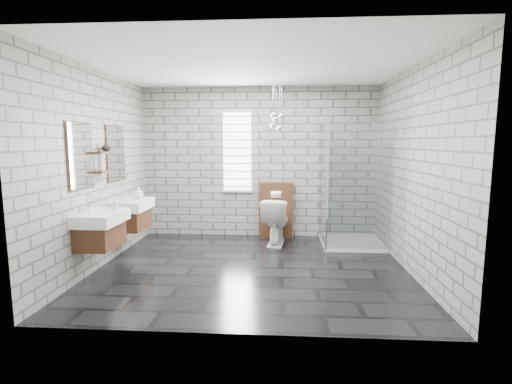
# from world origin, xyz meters

# --- Properties ---
(floor) EXTENTS (4.20, 3.60, 0.02)m
(floor) POSITION_xyz_m (0.00, 0.00, -0.01)
(floor) COLOR black
(floor) RESTS_ON ground
(ceiling) EXTENTS (4.20, 3.60, 0.02)m
(ceiling) POSITION_xyz_m (0.00, 0.00, 2.71)
(ceiling) COLOR white
(ceiling) RESTS_ON wall_back
(wall_back) EXTENTS (4.20, 0.02, 2.70)m
(wall_back) POSITION_xyz_m (0.00, 1.81, 1.35)
(wall_back) COLOR gray
(wall_back) RESTS_ON floor
(wall_front) EXTENTS (4.20, 0.02, 2.70)m
(wall_front) POSITION_xyz_m (0.00, -1.81, 1.35)
(wall_front) COLOR gray
(wall_front) RESTS_ON floor
(wall_left) EXTENTS (0.02, 3.60, 2.70)m
(wall_left) POSITION_xyz_m (-2.11, 0.00, 1.35)
(wall_left) COLOR gray
(wall_left) RESTS_ON floor
(wall_right) EXTENTS (0.02, 3.60, 2.70)m
(wall_right) POSITION_xyz_m (2.11, 0.00, 1.35)
(wall_right) COLOR gray
(wall_right) RESTS_ON floor
(vanity_left) EXTENTS (0.47, 0.70, 1.57)m
(vanity_left) POSITION_xyz_m (-1.91, -0.48, 0.76)
(vanity_left) COLOR #492816
(vanity_left) RESTS_ON wall_left
(vanity_right) EXTENTS (0.47, 0.70, 1.57)m
(vanity_right) POSITION_xyz_m (-1.91, 0.51, 0.76)
(vanity_right) COLOR #492816
(vanity_right) RESTS_ON wall_left
(shelf_lower) EXTENTS (0.14, 0.30, 0.03)m
(shelf_lower) POSITION_xyz_m (-2.03, -0.05, 1.32)
(shelf_lower) COLOR #492816
(shelf_lower) RESTS_ON wall_left
(shelf_upper) EXTENTS (0.14, 0.30, 0.03)m
(shelf_upper) POSITION_xyz_m (-2.03, -0.05, 1.58)
(shelf_upper) COLOR #492816
(shelf_upper) RESTS_ON wall_left
(window) EXTENTS (0.56, 0.05, 1.48)m
(window) POSITION_xyz_m (-0.40, 1.78, 1.55)
(window) COLOR white
(window) RESTS_ON wall_back
(cistern_panel) EXTENTS (0.60, 0.20, 1.00)m
(cistern_panel) POSITION_xyz_m (0.31, 1.70, 0.50)
(cistern_panel) COLOR #492816
(cistern_panel) RESTS_ON floor
(flush_plate) EXTENTS (0.18, 0.01, 0.12)m
(flush_plate) POSITION_xyz_m (0.31, 1.60, 0.80)
(flush_plate) COLOR silver
(flush_plate) RESTS_ON cistern_panel
(shower_enclosure) EXTENTS (1.00, 1.00, 2.03)m
(shower_enclosure) POSITION_xyz_m (1.50, 1.18, 0.50)
(shower_enclosure) COLOR white
(shower_enclosure) RESTS_ON floor
(pendant_cluster) EXTENTS (0.24, 0.25, 0.79)m
(pendant_cluster) POSITION_xyz_m (0.31, 1.37, 2.09)
(pendant_cluster) COLOR silver
(pendant_cluster) RESTS_ON ceiling
(toilet) EXTENTS (0.52, 0.81, 0.78)m
(toilet) POSITION_xyz_m (0.31, 1.27, 0.39)
(toilet) COLOR white
(toilet) RESTS_ON floor
(soap_bottle_a) EXTENTS (0.09, 0.09, 0.17)m
(soap_bottle_a) POSITION_xyz_m (-1.76, -0.33, 0.93)
(soap_bottle_a) COLOR #B2B2B2
(soap_bottle_a) RESTS_ON vanity_left
(soap_bottle_b) EXTENTS (0.17, 0.17, 0.18)m
(soap_bottle_b) POSITION_xyz_m (-1.82, 0.66, 0.94)
(soap_bottle_b) COLOR #B2B2B2
(soap_bottle_b) RESTS_ON vanity_right
(soap_bottle_c) EXTENTS (0.11, 0.11, 0.23)m
(soap_bottle_c) POSITION_xyz_m (-2.02, -0.10, 1.45)
(soap_bottle_c) COLOR #B2B2B2
(soap_bottle_c) RESTS_ON shelf_lower
(vase) EXTENTS (0.13, 0.13, 0.13)m
(vase) POSITION_xyz_m (-2.02, 0.07, 1.66)
(vase) COLOR #B2B2B2
(vase) RESTS_ON shelf_upper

